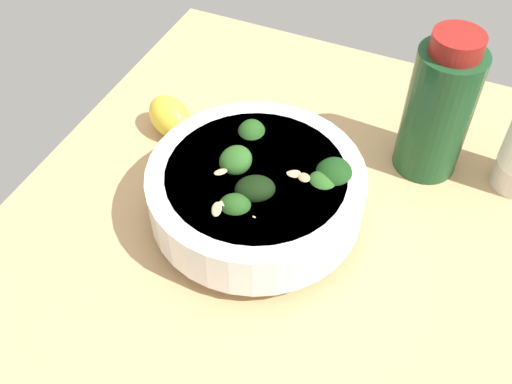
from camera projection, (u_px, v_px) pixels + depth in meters
The scene contains 4 objects.
ground_plane at pixel (303, 217), 66.78cm from camera, with size 59.85×59.85×4.67cm, color tan.
bowl_of_broccoli at pixel (257, 190), 60.57cm from camera, with size 21.85×21.85×9.29cm.
lemon_wedge at pixel (170, 117), 70.97cm from camera, with size 6.34×4.21×4.85cm, color yellow.
bottle_tall at pixel (439, 108), 63.25cm from camera, with size 7.08×7.08×17.11cm.
Camera 1 is at (12.62, -41.11, 49.10)cm, focal length 42.18 mm.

